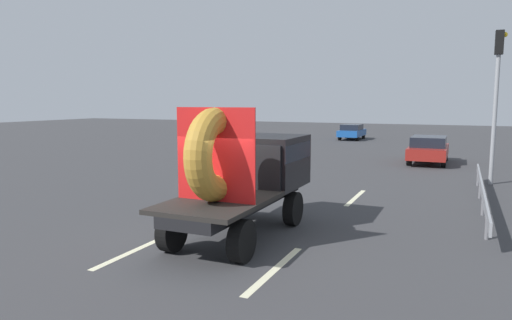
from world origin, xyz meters
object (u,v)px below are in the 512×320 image
(flatbed_truck, at_px, (249,169))
(traffic_light, at_px, (497,86))
(oncoming_car, at_px, (352,131))
(distant_sedan, at_px, (428,149))

(flatbed_truck, relative_size, traffic_light, 0.85)
(flatbed_truck, xyz_separation_m, oncoming_car, (-3.82, 29.26, -0.90))
(flatbed_truck, distance_m, traffic_light, 11.82)
(distant_sedan, distance_m, traffic_light, 7.01)
(traffic_light, relative_size, oncoming_car, 1.49)
(flatbed_truck, bearing_deg, traffic_light, 58.97)
(flatbed_truck, distance_m, distant_sedan, 15.96)
(distant_sedan, xyz_separation_m, oncoming_car, (-7.08, 13.65, -0.07))
(distant_sedan, relative_size, oncoming_car, 1.10)
(distant_sedan, bearing_deg, traffic_light, -64.38)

